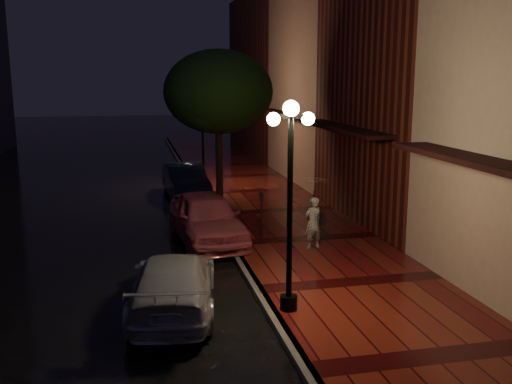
{
  "coord_description": "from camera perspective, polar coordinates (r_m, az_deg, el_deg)",
  "views": [
    {
      "loc": [
        -2.7,
        -15.75,
        4.9
      ],
      "look_at": [
        1.0,
        1.15,
        1.4
      ],
      "focal_mm": 40.0,
      "sensor_mm": 36.0,
      "label": 1
    }
  ],
  "objects": [
    {
      "name": "ground",
      "position": [
        16.72,
        -2.53,
        -5.62
      ],
      "size": [
        120.0,
        120.0,
        0.0
      ],
      "primitive_type": "plane",
      "color": "black",
      "rests_on": "ground"
    },
    {
      "name": "sidewalk",
      "position": [
        17.2,
        4.9,
        -4.9
      ],
      "size": [
        4.5,
        60.0,
        0.15
      ],
      "primitive_type": "cube",
      "color": "#4B0D0E",
      "rests_on": "ground"
    },
    {
      "name": "curb",
      "position": [
        16.69,
        -2.53,
        -5.38
      ],
      "size": [
        0.25,
        60.0,
        0.15
      ],
      "primitive_type": "cube",
      "color": "#595451",
      "rests_on": "ground"
    },
    {
      "name": "storefront_mid",
      "position": [
        20.24,
        16.71,
        12.67
      ],
      "size": [
        5.0,
        8.0,
        11.0
      ],
      "primitive_type": "cube",
      "color": "#511914",
      "rests_on": "ground"
    },
    {
      "name": "storefront_far",
      "position": [
        27.52,
        8.42,
        10.49
      ],
      "size": [
        5.0,
        8.0,
        9.0
      ],
      "primitive_type": "cube",
      "color": "#8C5951",
      "rests_on": "ground"
    },
    {
      "name": "storefront_extra",
      "position": [
        37.04,
        2.88,
        11.58
      ],
      "size": [
        5.0,
        12.0,
        10.0
      ],
      "primitive_type": "cube",
      "color": "#511914",
      "rests_on": "ground"
    },
    {
      "name": "streetlamp_near",
      "position": [
        11.41,
        3.42,
        -0.22
      ],
      "size": [
        0.96,
        0.36,
        4.31
      ],
      "color": "black",
      "rests_on": "sidewalk"
    },
    {
      "name": "streetlamp_far",
      "position": [
        25.04,
        -5.34,
        6.12
      ],
      "size": [
        0.96,
        0.36,
        4.31
      ],
      "color": "black",
      "rests_on": "sidewalk"
    },
    {
      "name": "street_tree",
      "position": [
        22.0,
        -3.76,
        9.71
      ],
      "size": [
        4.16,
        4.16,
        5.8
      ],
      "color": "black",
      "rests_on": "sidewalk"
    },
    {
      "name": "pink_car",
      "position": [
        17.15,
        -4.96,
        -2.57
      ],
      "size": [
        2.21,
        4.62,
        1.52
      ],
      "primitive_type": "imported",
      "rotation": [
        0.0,
        0.0,
        0.09
      ],
      "color": "#BF4E5E",
      "rests_on": "ground"
    },
    {
      "name": "navy_car",
      "position": [
        23.58,
        -7.05,
        1.09
      ],
      "size": [
        1.75,
        4.33,
        1.4
      ],
      "primitive_type": "imported",
      "rotation": [
        0.0,
        0.0,
        0.06
      ],
      "color": "black",
      "rests_on": "ground"
    },
    {
      "name": "silver_car",
      "position": [
        12.35,
        -8.25,
        -8.99
      ],
      "size": [
        2.3,
        4.46,
        1.24
      ],
      "primitive_type": "imported",
      "rotation": [
        0.0,
        0.0,
        3.0
      ],
      "color": "#A8A8AF",
      "rests_on": "ground"
    },
    {
      "name": "woman_with_umbrella",
      "position": [
        15.93,
        5.78,
        -0.9
      ],
      "size": [
        0.86,
        0.87,
        2.06
      ],
      "rotation": [
        0.0,
        0.0,
        3.41
      ],
      "color": "white",
      "rests_on": "sidewalk"
    },
    {
      "name": "parking_meter",
      "position": [
        17.0,
        0.55,
        -1.83
      ],
      "size": [
        0.15,
        0.12,
        1.4
      ],
      "rotation": [
        0.0,
        0.0,
        -0.24
      ],
      "color": "black",
      "rests_on": "sidewalk"
    }
  ]
}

